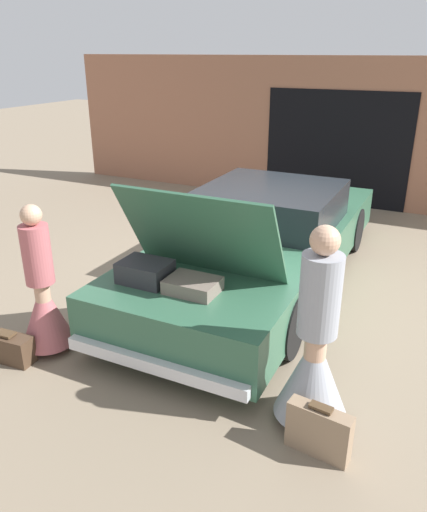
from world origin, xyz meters
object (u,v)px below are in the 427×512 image
Objects in this scene: person_left at (44,300)px; suitcase_beside_right_person at (319,431)px; person_right at (314,357)px; car at (262,240)px; suitcase_beside_left_person at (8,347)px.

person_left is 2.93m from suitcase_beside_right_person.
person_right is 3.39× the size of suitcase_beside_right_person.
person_right is (1.38, -2.46, 0.06)m from car.
suitcase_beside_right_person is at bearing -145.39° from person_right.
car is 3.35m from suitcase_beside_left_person.
suitcase_beside_right_person is (0.16, -0.34, -0.41)m from person_right.
suitcase_beside_left_person is 1.08× the size of suitcase_beside_right_person.
car is 3.21m from suitcase_beside_right_person.
suitcase_beside_right_person is (2.90, -0.23, -0.35)m from person_left.
suitcase_beside_left_person is (-0.21, -0.35, -0.41)m from person_left.
car is at bearing 61.62° from suitcase_beside_left_person.
suitcase_beside_left_person is at bearing -118.38° from car.
suitcase_beside_right_person is (3.11, 0.12, 0.06)m from suitcase_beside_left_person.
person_left reaches higher than suitcase_beside_left_person.
person_left is 0.90× the size of person_right.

